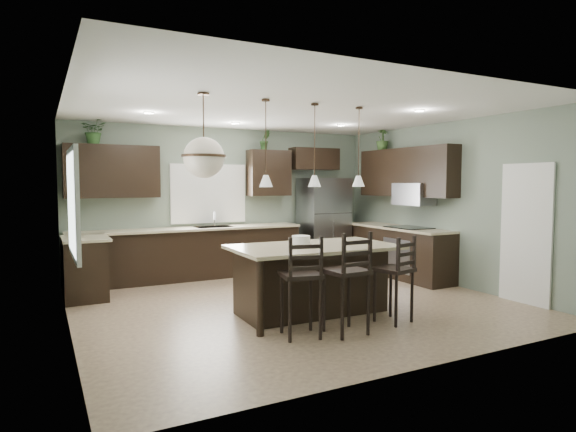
# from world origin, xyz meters

# --- Properties ---
(ground) EXTENTS (6.00, 6.00, 0.00)m
(ground) POSITION_xyz_m (0.00, 0.00, 0.00)
(ground) COLOR #9E8466
(ground) RESTS_ON ground
(pantry_door) EXTENTS (0.04, 0.82, 2.04)m
(pantry_door) POSITION_xyz_m (2.98, -1.55, 1.02)
(pantry_door) COLOR white
(pantry_door) RESTS_ON ground
(window_back) EXTENTS (1.35, 0.02, 1.00)m
(window_back) POSITION_xyz_m (-0.40, 2.73, 1.55)
(window_back) COLOR white
(window_back) RESTS_ON room_shell
(window_left) EXTENTS (0.02, 1.10, 1.00)m
(window_left) POSITION_xyz_m (-2.98, -0.80, 1.55)
(window_left) COLOR white
(window_left) RESTS_ON room_shell
(left_return_cabs) EXTENTS (0.60, 0.90, 0.90)m
(left_return_cabs) POSITION_xyz_m (-2.70, 1.70, 0.45)
(left_return_cabs) COLOR black
(left_return_cabs) RESTS_ON ground
(left_return_countertop) EXTENTS (0.66, 0.96, 0.04)m
(left_return_countertop) POSITION_xyz_m (-2.68, 1.70, 0.92)
(left_return_countertop) COLOR #BBAB8D
(left_return_countertop) RESTS_ON left_return_cabs
(back_lower_cabs) EXTENTS (4.20, 0.60, 0.90)m
(back_lower_cabs) POSITION_xyz_m (-0.85, 2.45, 0.45)
(back_lower_cabs) COLOR black
(back_lower_cabs) RESTS_ON ground
(back_countertop) EXTENTS (4.20, 0.66, 0.04)m
(back_countertop) POSITION_xyz_m (-0.85, 2.43, 0.92)
(back_countertop) COLOR #BBAB8D
(back_countertop) RESTS_ON back_lower_cabs
(sink_inset) EXTENTS (0.70, 0.45, 0.01)m
(sink_inset) POSITION_xyz_m (-0.40, 2.43, 0.94)
(sink_inset) COLOR gray
(sink_inset) RESTS_ON back_countertop
(faucet) EXTENTS (0.02, 0.02, 0.28)m
(faucet) POSITION_xyz_m (-0.40, 2.40, 1.08)
(faucet) COLOR silver
(faucet) RESTS_ON back_countertop
(back_upper_left) EXTENTS (1.55, 0.34, 0.90)m
(back_upper_left) POSITION_xyz_m (-2.15, 2.58, 1.95)
(back_upper_left) COLOR black
(back_upper_left) RESTS_ON room_shell
(back_upper_right) EXTENTS (0.85, 0.34, 0.90)m
(back_upper_right) POSITION_xyz_m (0.80, 2.58, 1.95)
(back_upper_right) COLOR black
(back_upper_right) RESTS_ON room_shell
(fridge_header) EXTENTS (1.05, 0.34, 0.45)m
(fridge_header) POSITION_xyz_m (1.85, 2.58, 2.25)
(fridge_header) COLOR black
(fridge_header) RESTS_ON room_shell
(right_lower_cabs) EXTENTS (0.60, 2.35, 0.90)m
(right_lower_cabs) POSITION_xyz_m (2.70, 0.87, 0.45)
(right_lower_cabs) COLOR black
(right_lower_cabs) RESTS_ON ground
(right_countertop) EXTENTS (0.66, 2.35, 0.04)m
(right_countertop) POSITION_xyz_m (2.68, 0.87, 0.92)
(right_countertop) COLOR #BBAB8D
(right_countertop) RESTS_ON right_lower_cabs
(cooktop) EXTENTS (0.58, 0.75, 0.02)m
(cooktop) POSITION_xyz_m (2.68, 0.60, 0.94)
(cooktop) COLOR black
(cooktop) RESTS_ON right_countertop
(wall_oven_front) EXTENTS (0.01, 0.72, 0.60)m
(wall_oven_front) POSITION_xyz_m (2.40, 0.60, 0.45)
(wall_oven_front) COLOR gray
(wall_oven_front) RESTS_ON right_lower_cabs
(right_upper_cabs) EXTENTS (0.34, 2.35, 0.90)m
(right_upper_cabs) POSITION_xyz_m (2.83, 0.87, 1.95)
(right_upper_cabs) COLOR black
(right_upper_cabs) RESTS_ON room_shell
(microwave) EXTENTS (0.40, 0.75, 0.40)m
(microwave) POSITION_xyz_m (2.78, 0.60, 1.55)
(microwave) COLOR gray
(microwave) RESTS_ON right_upper_cabs
(refrigerator) EXTENTS (0.90, 0.74, 1.85)m
(refrigerator) POSITION_xyz_m (1.90, 2.28, 0.93)
(refrigerator) COLOR gray
(refrigerator) RESTS_ON ground
(kitchen_island) EXTENTS (2.20, 1.28, 0.92)m
(kitchen_island) POSITION_xyz_m (-0.04, -0.63, 0.46)
(kitchen_island) COLOR black
(kitchen_island) RESTS_ON ground
(serving_dish) EXTENTS (0.24, 0.24, 0.14)m
(serving_dish) POSITION_xyz_m (-0.24, -0.62, 0.99)
(serving_dish) COLOR silver
(serving_dish) RESTS_ON kitchen_island
(bar_stool_left) EXTENTS (0.51, 0.51, 1.17)m
(bar_stool_left) POSITION_xyz_m (-0.67, -1.39, 0.59)
(bar_stool_left) COLOR black
(bar_stool_left) RESTS_ON ground
(bar_stool_center) EXTENTS (0.46, 0.46, 1.21)m
(bar_stool_center) POSITION_xyz_m (-0.14, -1.53, 0.60)
(bar_stool_center) COLOR black
(bar_stool_center) RESTS_ON ground
(bar_stool_right) EXTENTS (0.49, 0.49, 1.10)m
(bar_stool_right) POSITION_xyz_m (0.65, -1.43, 0.55)
(bar_stool_right) COLOR black
(bar_stool_right) RESTS_ON ground
(pendant_left) EXTENTS (0.17, 0.17, 1.10)m
(pendant_left) POSITION_xyz_m (-0.74, -0.62, 2.25)
(pendant_left) COLOR silver
(pendant_left) RESTS_ON room_shell
(pendant_center) EXTENTS (0.17, 0.17, 1.10)m
(pendant_center) POSITION_xyz_m (-0.04, -0.63, 2.25)
(pendant_center) COLOR white
(pendant_center) RESTS_ON room_shell
(pendant_right) EXTENTS (0.17, 0.17, 1.10)m
(pendant_right) POSITION_xyz_m (0.66, -0.64, 2.25)
(pendant_right) COLOR white
(pendant_right) RESTS_ON room_shell
(chandelier) EXTENTS (0.52, 0.52, 0.99)m
(chandelier) POSITION_xyz_m (-1.56, -0.67, 2.31)
(chandelier) COLOR beige
(chandelier) RESTS_ON room_shell
(plant_back_left) EXTENTS (0.48, 0.44, 0.44)m
(plant_back_left) POSITION_xyz_m (-2.42, 2.55, 2.62)
(plant_back_left) COLOR #264A20
(plant_back_left) RESTS_ON back_upper_left
(plant_back_right) EXTENTS (0.23, 0.19, 0.39)m
(plant_back_right) POSITION_xyz_m (0.70, 2.55, 2.59)
(plant_back_right) COLOR #2C5123
(plant_back_right) RESTS_ON back_upper_right
(plant_right_wall) EXTENTS (0.27, 0.27, 0.44)m
(plant_right_wall) POSITION_xyz_m (2.80, 1.54, 2.62)
(plant_right_wall) COLOR #335123
(plant_right_wall) RESTS_ON right_upper_cabs
(room_shell) EXTENTS (6.00, 6.00, 6.00)m
(room_shell) POSITION_xyz_m (0.00, 0.00, 1.70)
(room_shell) COLOR slate
(room_shell) RESTS_ON ground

